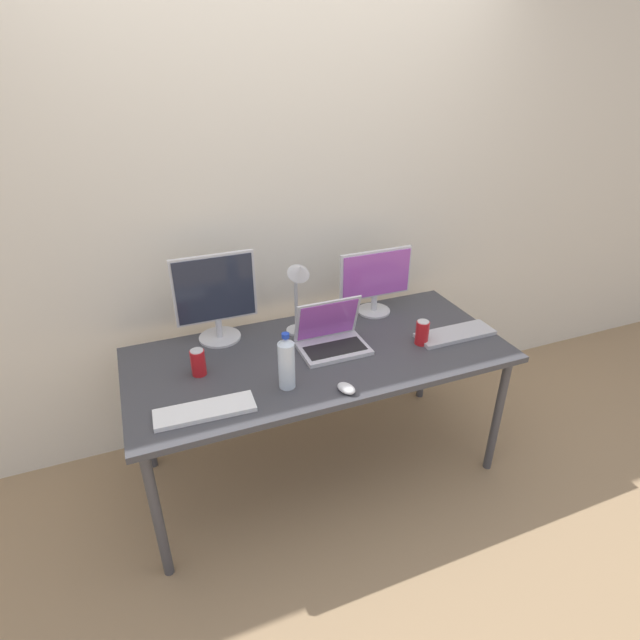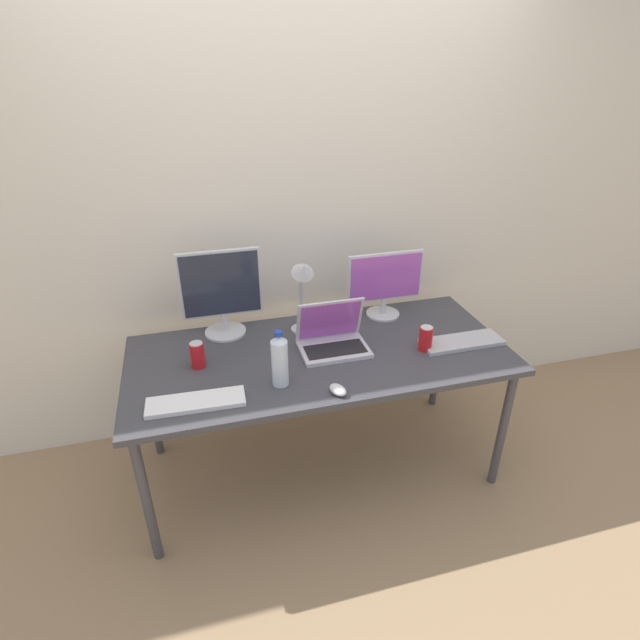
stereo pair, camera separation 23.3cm
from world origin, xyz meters
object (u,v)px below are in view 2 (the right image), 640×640
soda_can_near_keyboard (426,338)px  soda_can_by_laptop (197,355)px  monitor_left (221,291)px  desk_lamp (303,284)px  water_bottle (280,360)px  keyboard_aux (196,402)px  laptop_silver (332,338)px  mouse_by_keyboard (338,390)px  keyboard_main (462,342)px  work_desk (320,362)px  monitor_center (385,282)px

soda_can_near_keyboard → soda_can_by_laptop: 1.09m
monitor_left → desk_lamp: size_ratio=1.07×
water_bottle → keyboard_aux: bearing=-172.5°
laptop_silver → keyboard_aux: (-0.67, -0.28, -0.05)m
desk_lamp → monitor_left: bearing=162.6°
laptop_silver → desk_lamp: (-0.10, 0.17, 0.23)m
mouse_by_keyboard → keyboard_main: bearing=-3.6°
monitor_left → keyboard_aux: monitor_left is taller
laptop_silver → soda_can_by_laptop: bearing=179.4°
monitor_left → laptop_silver: bearing=-30.6°
keyboard_main → water_bottle: water_bottle is taller
soda_can_near_keyboard → keyboard_aux: bearing=-172.5°
laptop_silver → desk_lamp: bearing=121.8°
mouse_by_keyboard → desk_lamp: desk_lamp is taller
work_desk → soda_can_near_keyboard: size_ratio=14.57×
soda_can_by_laptop → monitor_center: bearing=14.2°
monitor_left → water_bottle: 0.57m
keyboard_main → laptop_silver: bearing=168.3°
work_desk → mouse_by_keyboard: 0.34m
water_bottle → desk_lamp: 0.48m
monitor_center → water_bottle: 0.84m
soda_can_by_laptop → desk_lamp: 0.61m
work_desk → soda_can_by_laptop: bearing=176.7°
water_bottle → soda_can_by_laptop: bearing=145.1°
monitor_center → soda_can_by_laptop: bearing=-165.8°
keyboard_aux → soda_can_near_keyboard: soda_can_near_keyboard is taller
keyboard_aux → water_bottle: water_bottle is taller
monitor_center → keyboard_aux: size_ratio=1.04×
laptop_silver → work_desk: bearing=-159.9°
laptop_silver → monitor_left: bearing=149.4°
desk_lamp → monitor_center: bearing=11.3°
keyboard_aux → mouse_by_keyboard: size_ratio=4.41×
mouse_by_keyboard → desk_lamp: bearing=70.8°
work_desk → soda_can_near_keyboard: bearing=-12.0°
keyboard_aux → monitor_center: bearing=29.8°
work_desk → keyboard_main: keyboard_main is taller
soda_can_near_keyboard → desk_lamp: 0.66m
keyboard_aux → mouse_by_keyboard: mouse_by_keyboard is taller
laptop_silver → water_bottle: bearing=-143.1°
monitor_left → work_desk: bearing=-36.9°
soda_can_near_keyboard → water_bottle: bearing=-172.5°
work_desk → desk_lamp: bearing=100.1°
mouse_by_keyboard → soda_can_near_keyboard: bearing=2.5°
work_desk → monitor_center: 0.59m
mouse_by_keyboard → water_bottle: size_ratio=0.35×
laptop_silver → soda_can_near_keyboard: size_ratio=2.62×
mouse_by_keyboard → desk_lamp: size_ratio=0.22×
keyboard_main → soda_can_by_laptop: 1.29m
mouse_by_keyboard → soda_can_by_laptop: 0.67m
mouse_by_keyboard → soda_can_near_keyboard: soda_can_near_keyboard is taller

